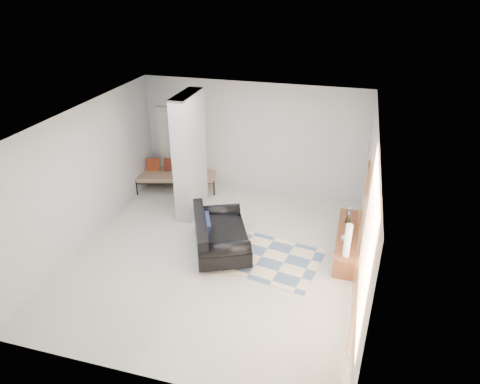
# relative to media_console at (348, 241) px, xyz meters

# --- Properties ---
(floor) EXTENTS (6.00, 6.00, 0.00)m
(floor) POSITION_rel_media_console_xyz_m (-2.52, -0.90, -0.20)
(floor) COLOR beige
(floor) RESTS_ON ground
(ceiling) EXTENTS (6.00, 6.00, 0.00)m
(ceiling) POSITION_rel_media_console_xyz_m (-2.52, -0.90, 2.60)
(ceiling) COLOR white
(ceiling) RESTS_ON wall_back
(wall_back) EXTENTS (6.00, 0.00, 6.00)m
(wall_back) POSITION_rel_media_console_xyz_m (-2.52, 2.10, 1.20)
(wall_back) COLOR silver
(wall_back) RESTS_ON ground
(wall_front) EXTENTS (6.00, 0.00, 6.00)m
(wall_front) POSITION_rel_media_console_xyz_m (-2.52, -3.90, 1.20)
(wall_front) COLOR silver
(wall_front) RESTS_ON ground
(wall_left) EXTENTS (0.00, 6.00, 6.00)m
(wall_left) POSITION_rel_media_console_xyz_m (-5.27, -0.90, 1.20)
(wall_left) COLOR silver
(wall_left) RESTS_ON ground
(wall_right) EXTENTS (0.00, 6.00, 6.00)m
(wall_right) POSITION_rel_media_console_xyz_m (0.23, -0.90, 1.20)
(wall_right) COLOR silver
(wall_right) RESTS_ON ground
(partition_column) EXTENTS (0.35, 1.20, 2.80)m
(partition_column) POSITION_rel_media_console_xyz_m (-3.62, 0.70, 1.20)
(partition_column) COLOR #B5BABD
(partition_column) RESTS_ON floor
(hallway_door) EXTENTS (0.85, 0.06, 2.04)m
(hallway_door) POSITION_rel_media_console_xyz_m (-4.62, 2.06, 0.82)
(hallway_door) COLOR beige
(hallway_door) RESTS_ON floor
(curtain) EXTENTS (0.00, 2.55, 2.55)m
(curtain) POSITION_rel_media_console_xyz_m (0.15, -2.05, 1.25)
(curtain) COLOR #FE9E42
(curtain) RESTS_ON wall_right
(wall_art) EXTENTS (0.04, 0.45, 0.55)m
(wall_art) POSITION_rel_media_console_xyz_m (0.20, -0.00, 1.45)
(wall_art) COLOR #3C2510
(wall_art) RESTS_ON wall_right
(media_console) EXTENTS (0.45, 2.00, 0.80)m
(media_console) POSITION_rel_media_console_xyz_m (0.00, 0.00, 0.00)
(media_console) COLOR brown
(media_console) RESTS_ON floor
(loveseat) EXTENTS (1.60, 1.97, 0.76)m
(loveseat) POSITION_rel_media_console_xyz_m (-2.54, -0.68, 0.15)
(loveseat) COLOR silver
(loveseat) RESTS_ON floor
(daybed) EXTENTS (2.14, 1.33, 0.77)m
(daybed) POSITION_rel_media_console_xyz_m (-4.45, 1.71, 0.20)
(daybed) COLOR black
(daybed) RESTS_ON floor
(area_rug) EXTENTS (2.47, 1.87, 0.01)m
(area_rug) POSITION_rel_media_console_xyz_m (-1.62, -0.70, -0.20)
(area_rug) COLOR beige
(area_rug) RESTS_ON floor
(cylinder_lamp) EXTENTS (0.12, 0.12, 0.66)m
(cylinder_lamp) POSITION_rel_media_console_xyz_m (-0.02, -0.79, 0.53)
(cylinder_lamp) COLOR white
(cylinder_lamp) RESTS_ON media_console
(bronze_figurine) EXTENTS (0.14, 0.14, 0.25)m
(bronze_figurine) POSITION_rel_media_console_xyz_m (-0.05, 0.44, 0.32)
(bronze_figurine) COLOR black
(bronze_figurine) RESTS_ON media_console
(vase) EXTENTS (0.21, 0.21, 0.19)m
(vase) POSITION_rel_media_console_xyz_m (-0.05, -0.30, 0.29)
(vase) COLOR white
(vase) RESTS_ON media_console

